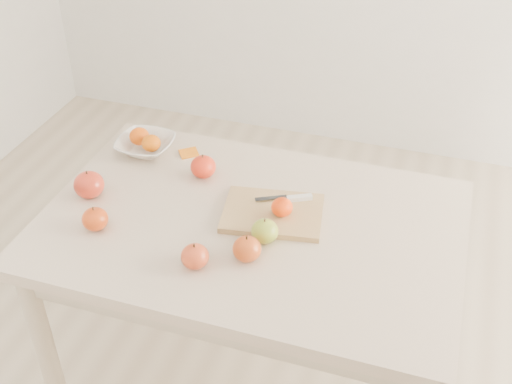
% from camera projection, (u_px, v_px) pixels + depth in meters
% --- Properties ---
extents(table, '(1.20, 0.80, 0.75)m').
position_uv_depth(table, '(251.00, 247.00, 1.90)').
color(table, beige).
rests_on(table, ground).
extents(cutting_board, '(0.31, 0.25, 0.02)m').
position_uv_depth(cutting_board, '(273.00, 213.00, 1.86)').
color(cutting_board, tan).
rests_on(cutting_board, table).
extents(board_tangerine, '(0.06, 0.06, 0.05)m').
position_uv_depth(board_tangerine, '(282.00, 207.00, 1.82)').
color(board_tangerine, '#E13C07').
rests_on(board_tangerine, cutting_board).
extents(fruit_bowl, '(0.19, 0.19, 0.05)m').
position_uv_depth(fruit_bowl, '(146.00, 145.00, 2.13)').
color(fruit_bowl, white).
rests_on(fruit_bowl, table).
extents(bowl_tangerine_near, '(0.07, 0.07, 0.06)m').
position_uv_depth(bowl_tangerine_near, '(139.00, 136.00, 2.13)').
color(bowl_tangerine_near, '#DF4507').
rests_on(bowl_tangerine_near, fruit_bowl).
extents(bowl_tangerine_far, '(0.06, 0.06, 0.06)m').
position_uv_depth(bowl_tangerine_far, '(151.00, 143.00, 2.10)').
color(bowl_tangerine_far, '#CE5607').
rests_on(bowl_tangerine_far, fruit_bowl).
extents(orange_peel_a, '(0.07, 0.07, 0.01)m').
position_uv_depth(orange_peel_a, '(189.00, 154.00, 2.12)').
color(orange_peel_a, orange).
rests_on(orange_peel_a, table).
extents(orange_peel_b, '(0.05, 0.04, 0.01)m').
position_uv_depth(orange_peel_b, '(207.00, 164.00, 2.07)').
color(orange_peel_b, orange).
rests_on(orange_peel_b, table).
extents(paring_knife, '(0.16, 0.08, 0.01)m').
position_uv_depth(paring_knife, '(295.00, 198.00, 1.89)').
color(paring_knife, white).
rests_on(paring_knife, cutting_board).
extents(apple_green, '(0.08, 0.08, 0.07)m').
position_uv_depth(apple_green, '(265.00, 231.00, 1.75)').
color(apple_green, olive).
rests_on(apple_green, table).
extents(apple_red_c, '(0.08, 0.08, 0.07)m').
position_uv_depth(apple_red_c, '(247.00, 249.00, 1.69)').
color(apple_red_c, maroon).
rests_on(apple_red_c, table).
extents(apple_red_d, '(0.07, 0.07, 0.07)m').
position_uv_depth(apple_red_d, '(95.00, 219.00, 1.79)').
color(apple_red_d, '#9C0A02').
rests_on(apple_red_d, table).
extents(apple_red_e, '(0.07, 0.07, 0.07)m').
position_uv_depth(apple_red_e, '(195.00, 256.00, 1.67)').
color(apple_red_e, maroon).
rests_on(apple_red_e, table).
extents(apple_red_a, '(0.08, 0.08, 0.07)m').
position_uv_depth(apple_red_a, '(203.00, 167.00, 2.00)').
color(apple_red_a, maroon).
rests_on(apple_red_a, table).
extents(apple_red_b, '(0.09, 0.09, 0.08)m').
position_uv_depth(apple_red_b, '(89.00, 185.00, 1.91)').
color(apple_red_b, maroon).
rests_on(apple_red_b, table).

